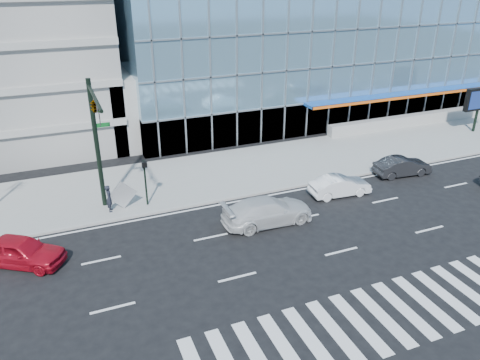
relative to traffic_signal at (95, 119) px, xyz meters
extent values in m
plane|color=black|center=(11.00, -4.57, -6.16)|extent=(160.00, 160.00, 0.00)
cube|color=gray|center=(11.00, 3.43, -6.09)|extent=(120.00, 8.00, 0.15)
cube|color=#7EB3D3|center=(25.00, 21.43, 1.34)|extent=(42.00, 26.00, 15.00)
cube|color=gray|center=(5.00, 13.43, -3.16)|extent=(6.00, 8.00, 6.00)
cube|color=gray|center=(35.00, 7.03, -5.51)|extent=(30.00, 0.80, 1.00)
cylinder|color=black|center=(0.00, 1.43, -2.01)|extent=(0.28, 0.28, 8.00)
cylinder|color=black|center=(0.00, -1.37, 1.59)|extent=(0.18, 5.60, 0.18)
imported|color=black|center=(0.00, -2.77, 0.99)|extent=(0.18, 0.22, 1.10)
imported|color=black|center=(0.00, -0.57, 0.99)|extent=(0.48, 2.24, 0.90)
cube|color=#0C591E|center=(0.45, 1.43, -0.81)|extent=(0.90, 0.05, 0.25)
cylinder|color=black|center=(2.50, 0.43, -4.51)|extent=(0.12, 0.12, 3.00)
cube|color=black|center=(2.50, 0.28, -3.21)|extent=(0.30, 0.25, 0.35)
cylinder|color=black|center=(33.00, 3.43, -5.01)|extent=(0.24, 0.24, 2.00)
cube|color=black|center=(33.00, 3.43, -3.01)|extent=(3.20, 0.40, 2.00)
imported|color=silver|center=(8.63, -4.29, -5.37)|extent=(5.47, 2.23, 1.59)
imported|color=white|center=(14.63, -2.77, -5.49)|extent=(4.19, 1.73, 1.35)
imported|color=black|center=(20.63, -1.70, -5.48)|extent=(4.28, 1.85, 1.37)
imported|color=#B20D1E|center=(-4.75, -3.35, -5.40)|extent=(4.77, 3.94, 1.53)
imported|color=black|center=(0.22, 0.45, -5.15)|extent=(0.49, 0.67, 1.72)
cube|color=#A5A5A5|center=(1.04, 0.49, -5.10)|extent=(1.83, 0.26, 1.84)
camera|label=1|loc=(-2.00, -26.03, 7.77)|focal=35.00mm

